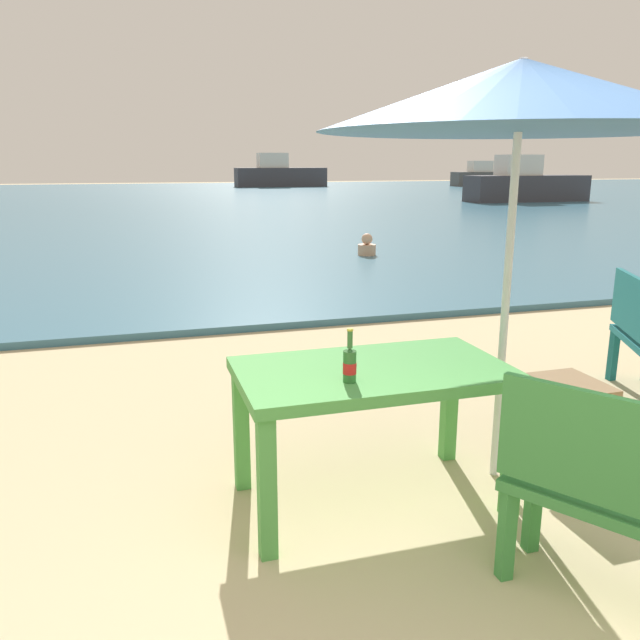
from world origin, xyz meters
The scene contains 9 objects.
sea_water centered at (0.00, 30.00, 0.04)m, with size 120.00×50.00×0.08m, color #386B84.
picnic_table_green centered at (-0.42, 1.34, 0.65)m, with size 1.40×0.80×0.76m.
beer_bottle_amber centered at (-0.62, 1.16, 0.85)m, with size 0.07×0.07×0.26m.
patio_umbrella centered at (0.38, 1.41, 2.12)m, with size 2.10×2.10×2.30m.
side_table_wood centered at (0.79, 1.37, 0.35)m, with size 0.44×0.44×0.54m.
swimmer_person centered at (2.71, 9.66, 0.24)m, with size 0.34×0.34×0.41m.
boat_cargo_ship centered at (9.22, 44.79, 0.94)m, with size 6.59×1.80×2.39m.
boat_tanker centered at (24.30, 41.70, 0.74)m, with size 5.07×1.38×1.84m.
boat_fishing_trawler centered at (15.66, 23.69, 0.82)m, with size 5.64×1.54×2.05m.
Camera 1 is at (-1.58, -1.57, 1.79)m, focal length 35.60 mm.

